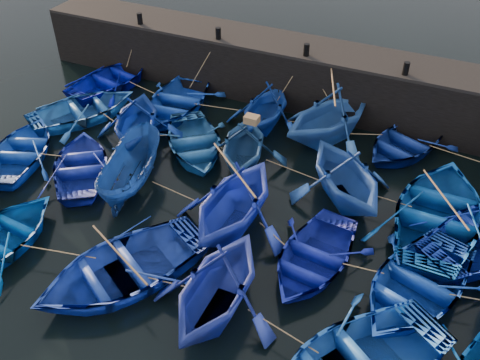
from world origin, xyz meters
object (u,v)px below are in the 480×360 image
at_px(boat_8, 194,143).
at_px(boat_13, 22,150).
at_px(boat_0, 112,79).
at_px(wooden_crate, 252,119).

bearing_deg(boat_8, boat_13, 170.85).
height_order(boat_0, wooden_crate, wooden_crate).
distance_m(boat_8, wooden_crate, 2.95).
bearing_deg(boat_0, boat_13, 105.62).
xyz_separation_m(boat_8, wooden_crate, (2.42, 0.00, 1.68)).
relative_size(boat_0, boat_8, 1.05).
height_order(boat_13, wooden_crate, wooden_crate).
xyz_separation_m(boat_8, boat_13, (-5.68, -3.19, -0.00)).
bearing_deg(boat_13, boat_8, -170.85).
xyz_separation_m(boat_0, boat_8, (5.99, -3.03, -0.02)).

